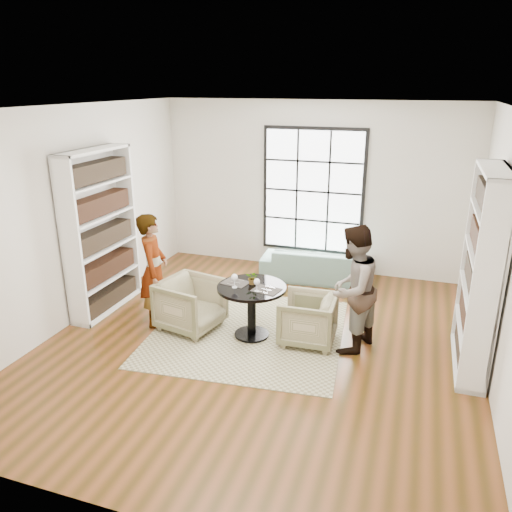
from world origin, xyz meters
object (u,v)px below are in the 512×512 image
(wine_glass_left, at_px, (234,278))
(flower_centerpiece, at_px, (253,278))
(person_right, at_px, (352,289))
(wine_glass_right, at_px, (257,282))
(pedestal_table, at_px, (252,300))
(person_left, at_px, (154,270))
(armchair_left, at_px, (191,304))
(armchair_right, at_px, (308,319))
(sofa, at_px, (316,264))

(wine_glass_left, distance_m, flower_centerpiece, 0.27)
(person_right, distance_m, wine_glass_right, 1.20)
(pedestal_table, xyz_separation_m, wine_glass_right, (0.12, -0.14, 0.33))
(wine_glass_left, relative_size, flower_centerpiece, 1.03)
(person_right, height_order, flower_centerpiece, person_right)
(person_left, height_order, person_right, person_right)
(person_right, xyz_separation_m, wine_glass_left, (-1.49, -0.20, 0.04))
(armchair_left, bearing_deg, person_right, -74.56)
(pedestal_table, xyz_separation_m, person_right, (1.30, 0.09, 0.29))
(armchair_left, distance_m, flower_centerpiece, 0.99)
(person_left, relative_size, flower_centerpiece, 8.65)
(person_right, bearing_deg, armchair_left, -66.79)
(pedestal_table, distance_m, wine_glass_right, 0.37)
(armchair_right, distance_m, person_left, 2.23)
(armchair_right, distance_m, person_right, 0.74)
(sofa, xyz_separation_m, person_right, (0.90, -2.23, 0.55))
(wine_glass_left, bearing_deg, armchair_left, 173.92)
(armchair_left, relative_size, person_left, 0.49)
(person_right, relative_size, wine_glass_left, 8.64)
(pedestal_table, distance_m, armchair_left, 0.90)
(armchair_left, xyz_separation_m, armchair_right, (1.62, 0.13, -0.03))
(pedestal_table, height_order, person_left, person_left)
(person_right, relative_size, wine_glass_right, 9.34)
(person_left, height_order, wine_glass_left, person_left)
(armchair_left, distance_m, armchair_right, 1.63)
(pedestal_table, relative_size, wine_glass_right, 5.18)
(armchair_right, relative_size, wine_glass_right, 4.05)
(person_right, distance_m, wine_glass_left, 1.51)
(pedestal_table, height_order, wine_glass_right, wine_glass_right)
(pedestal_table, bearing_deg, armchair_left, -177.57)
(wine_glass_left, bearing_deg, person_left, 176.63)
(pedestal_table, bearing_deg, sofa, 80.40)
(armchair_right, relative_size, person_right, 0.43)
(flower_centerpiece, bearing_deg, person_right, 0.69)
(sofa, distance_m, person_left, 3.03)
(armchair_left, height_order, person_right, person_right)
(pedestal_table, relative_size, person_right, 0.55)
(armchair_right, relative_size, wine_glass_left, 3.75)
(pedestal_table, relative_size, sofa, 0.49)
(person_left, xyz_separation_m, wine_glass_right, (1.55, -0.10, 0.06))
(armchair_left, relative_size, flower_centerpiece, 4.25)
(sofa, relative_size, wine_glass_left, 9.87)
(wine_glass_right, bearing_deg, person_left, 176.28)
(wine_glass_right, bearing_deg, armchair_left, 174.25)
(person_right, distance_m, flower_centerpiece, 1.31)
(armchair_right, relative_size, flower_centerpiece, 3.86)
(pedestal_table, distance_m, flower_centerpiece, 0.30)
(wine_glass_right, height_order, flower_centerpiece, flower_centerpiece)
(pedestal_table, distance_m, wine_glass_left, 0.41)
(flower_centerpiece, bearing_deg, sofa, 79.82)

